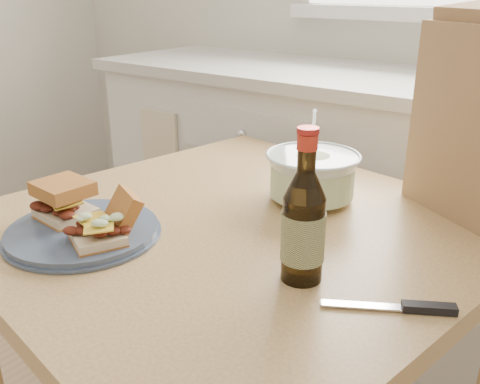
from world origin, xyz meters
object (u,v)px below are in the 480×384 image
Objects in this scene: dining_table at (235,272)px; coleslaw_bowl at (312,178)px; plate at (83,232)px; beer_bottle at (303,225)px.

dining_table is 5.24× the size of coleslaw_bowl.
coleslaw_bowl is at bearing 58.77° from plate.
beer_bottle is at bearing -62.70° from coleslaw_bowl.
coleslaw_bowl is (0.06, 0.20, 0.17)m from dining_table.
dining_table is at bearing 49.16° from plate.
coleslaw_bowl is 0.34m from beer_bottle.
dining_table is 4.27× the size of beer_bottle.
plate is 1.38× the size of coleslaw_bowl.
beer_bottle reaches higher than plate.
dining_table is 0.32m from plate.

